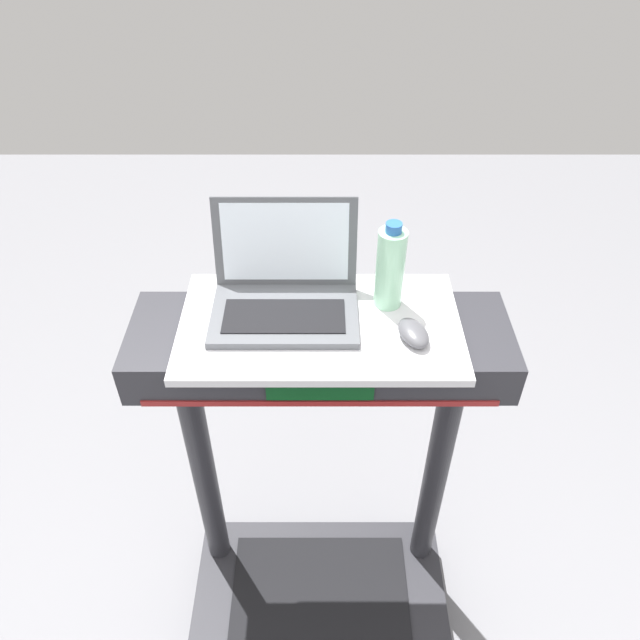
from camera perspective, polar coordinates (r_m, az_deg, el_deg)
The scene contains 4 objects.
desk_board at distance 1.42m, azimuth -0.00°, elevation -0.52°, with size 0.65×0.37×0.02m, color silver.
laptop at distance 1.43m, azimuth -3.29°, elevation 2.76°, with size 0.34×0.27×0.23m.
computer_mouse at distance 1.37m, azimuth 8.69°, elevation -1.19°, with size 0.06×0.10×0.03m, color #4C4C51.
water_bottle at distance 1.41m, azimuth 6.54°, elevation 4.85°, with size 0.07×0.07×0.22m.
Camera 1 is at (-0.00, -0.37, 2.09)m, focal length 34.40 mm.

